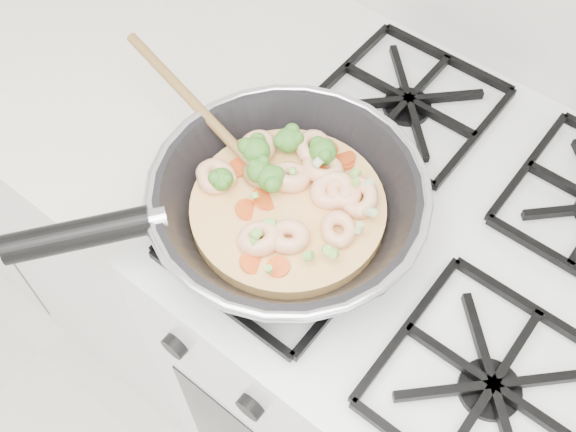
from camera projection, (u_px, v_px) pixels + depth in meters
The scene contains 3 objects.
stove at pixel (395, 358), 1.21m from camera, with size 0.60×0.60×0.92m.
counter_left at pixel (99, 152), 1.50m from camera, with size 1.00×0.60×0.90m.
skillet at pixel (284, 200), 0.80m from camera, with size 0.48×0.44×0.10m.
Camera 1 is at (0.13, 1.22, 1.62)m, focal length 41.16 mm.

